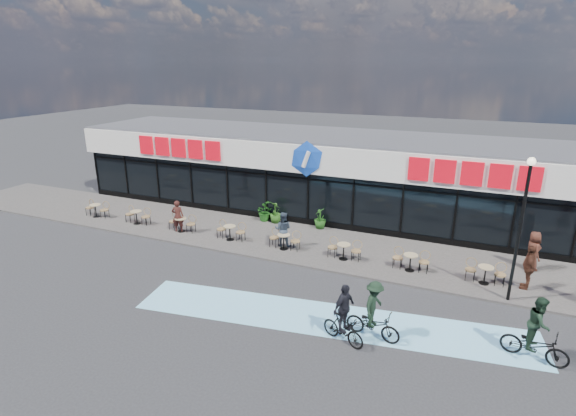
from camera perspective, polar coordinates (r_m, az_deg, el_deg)
The scene contains 23 objects.
ground at distance 18.91m, azimuth -5.13°, elevation -9.11°, with size 120.00×120.00×0.00m, color #28282B.
sidewalk at distance 22.57m, azimuth 0.26°, elevation -4.19°, with size 44.00×5.00×0.10m, color #56504C.
bike_lane at distance 16.33m, azimuth 5.14°, elevation -13.87°, with size 14.00×2.20×0.01m, color #80CFF2.
building at distance 26.71m, azimuth 4.82°, elevation 4.48°, with size 30.60×6.57×4.75m.
lamp_post at distance 17.92m, azimuth 27.53°, elevation -1.28°, with size 0.28×0.28×5.44m.
bistro_set_0 at distance 28.00m, azimuth -23.11°, elevation -0.09°, with size 1.54×0.62×0.90m.
bistro_set_1 at distance 26.01m, azimuth -18.57°, elevation -0.90°, with size 1.54×0.62×0.90m.
bistro_set_2 at distance 24.22m, azimuth -13.32°, elevation -1.83°, with size 1.54×0.62×0.90m.
bistro_set_3 at distance 22.67m, azimuth -7.29°, elevation -2.87°, with size 1.54×0.62×0.90m.
bistro_set_4 at distance 21.41m, azimuth -0.44°, elevation -4.01°, with size 1.54×0.62×0.90m.
bistro_set_5 at distance 20.50m, azimuth 7.15°, elevation -5.20°, with size 1.54×0.62×0.90m.
bistro_set_6 at distance 19.99m, azimuth 15.31°, elevation -6.38°, with size 1.54×0.62×0.90m.
bistro_set_7 at distance 19.90m, azimuth 23.76°, elevation -7.46°, with size 1.54×0.62×0.90m.
potted_plant_left at distance 25.10m, azimuth -3.12°, elevation -0.44°, with size 0.96×0.83×1.07m, color #1D5618.
potted_plant_mid at distance 24.77m, azimuth -1.59°, elevation -0.54°, with size 0.66×0.66×1.18m, color #275317.
potted_plant_right at distance 23.97m, azimuth 4.10°, elevation -1.28°, with size 0.64×0.64×1.14m, color #1D4A15.
patron_left at distance 24.07m, azimuth -13.82°, elevation -1.00°, with size 0.62×0.41×1.69m, color #3D1A15.
patron_right at distance 21.56m, azimuth -0.65°, elevation -2.70°, with size 0.83×0.65×1.72m, color #2F3A49.
pedestrian_a at distance 19.97m, azimuth 28.27°, elevation -6.63°, with size 1.06×0.44×1.82m, color #3D2016.
pedestrian_b at distance 21.82m, azimuth 28.67°, elevation -4.78°, with size 0.84×0.55×1.73m, color #472319.
cyclist_a at distance 15.17m, azimuth 10.80°, elevation -13.26°, with size 1.93×1.10×2.02m.
cyclist_b at distance 15.80m, azimuth 28.99°, elevation -14.09°, with size 2.01×1.07×2.12m.
cyclist_c at distance 14.78m, azimuth 7.06°, elevation -13.88°, with size 1.66×1.03×2.07m.
Camera 1 is at (8.11, -14.72, 8.67)m, focal length 28.00 mm.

